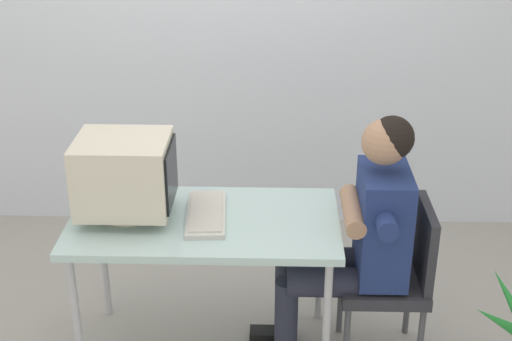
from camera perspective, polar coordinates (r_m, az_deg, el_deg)
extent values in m
cylinder|color=#B7B7BC|center=(3.42, -13.97, -11.53)|extent=(0.04, 0.04, 0.70)
cylinder|color=#B7B7BC|center=(3.32, 5.59, -12.15)|extent=(0.04, 0.04, 0.70)
cylinder|color=#B7B7BC|center=(3.86, -11.95, -6.73)|extent=(0.04, 0.04, 0.70)
cylinder|color=#B7B7BC|center=(3.77, 5.08, -7.11)|extent=(0.04, 0.04, 0.70)
cube|color=silver|center=(3.35, -4.11, -4.11)|extent=(1.25, 0.67, 0.04)
cylinder|color=beige|center=(3.41, -10.12, -3.39)|extent=(0.22, 0.22, 0.02)
cylinder|color=beige|center=(3.40, -10.15, -3.01)|extent=(0.06, 0.06, 0.03)
cube|color=beige|center=(3.32, -10.38, -0.23)|extent=(0.42, 0.36, 0.33)
cube|color=black|center=(3.28, -6.71, -0.28)|extent=(0.01, 0.31, 0.27)
cube|color=silver|center=(3.36, -3.95, -3.45)|extent=(0.20, 0.45, 0.02)
cube|color=beige|center=(3.35, -3.96, -3.21)|extent=(0.17, 0.40, 0.01)
cylinder|color=#4C4C51|center=(3.76, 6.70, -10.09)|extent=(0.03, 0.03, 0.40)
cylinder|color=#4C4C51|center=(3.81, 11.92, -10.03)|extent=(0.03, 0.03, 0.40)
cube|color=#2D2D33|center=(3.51, 9.92, -8.62)|extent=(0.40, 0.40, 0.06)
cube|color=#2D2D33|center=(3.43, 13.19, -5.60)|extent=(0.04, 0.36, 0.37)
cube|color=navy|center=(3.35, 9.97, -4.16)|extent=(0.22, 0.37, 0.52)
sphere|color=#A57A5B|center=(3.17, 10.15, 2.23)|extent=(0.20, 0.20, 0.20)
sphere|color=black|center=(3.17, 10.71, 2.56)|extent=(0.19, 0.19, 0.19)
cylinder|color=#262838|center=(3.38, 6.17, -8.78)|extent=(0.43, 0.14, 0.14)
cylinder|color=#262838|center=(3.53, 5.97, -7.16)|extent=(0.43, 0.14, 0.14)
cylinder|color=#262838|center=(3.51, 2.39, -11.99)|extent=(0.11, 0.11, 0.48)
cylinder|color=#262838|center=(3.65, 2.36, -10.29)|extent=(0.11, 0.11, 0.48)
cube|color=black|center=(3.78, 1.37, -12.86)|extent=(0.24, 0.09, 0.06)
cylinder|color=navy|center=(3.11, 10.27, -4.22)|extent=(0.09, 0.14, 0.09)
cylinder|color=navy|center=(3.48, 9.33, -0.79)|extent=(0.09, 0.14, 0.09)
cylinder|color=#A57A5B|center=(3.30, 7.64, -3.16)|extent=(0.09, 0.37, 0.09)
cone|color=#258332|center=(3.14, 19.36, -11.58)|extent=(0.35, 0.12, 0.27)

